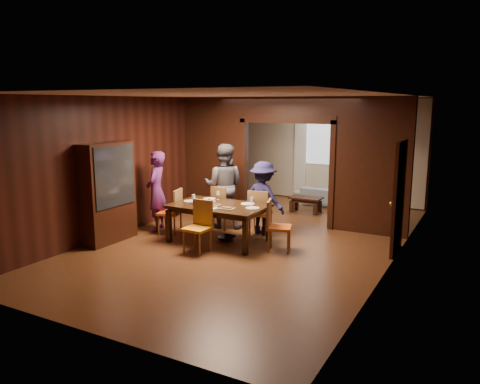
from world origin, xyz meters
The scene contains 32 objects.
floor centered at (0.00, 0.00, 0.00)m, with size 9.00×9.00×0.00m, color #533317.
ceiling centered at (0.00, 0.00, 2.90)m, with size 5.50×9.00×0.02m, color silver.
room_walls centered at (0.00, 1.89, 1.51)m, with size 5.52×9.01×2.90m.
person_purple centered at (-2.21, -0.37, 0.87)m, with size 0.64×0.42×1.75m, color #572161.
person_grey centered at (-1.07, 0.57, 0.94)m, with size 0.91×0.71×1.88m, color #4C4C52.
person_navy centered at (-0.05, 0.48, 0.78)m, with size 1.01×0.58×1.56m, color #1E1C48.
sofa centered at (0.24, 3.85, 0.25)m, with size 1.69×0.66×0.49m, color #84A0AE.
serving_bowl centered at (-0.47, -0.34, 0.80)m, with size 0.36×0.36×0.09m, color black.
dining_table centered at (-0.58, -0.45, 0.38)m, with size 1.90×1.18×0.76m, color black.
coffee_table centered at (0.05, 2.80, 0.20)m, with size 0.80×0.50×0.40m, color black.
chair_left centered at (-1.81, -0.46, 0.48)m, with size 0.44×0.44×0.97m, color #D24513, non-canonical shape.
chair_right centered at (0.73, -0.43, 0.48)m, with size 0.44×0.44×0.97m, color #D55A14, non-canonical shape.
chair_far_l centered at (-0.98, 0.46, 0.48)m, with size 0.44×0.44×0.97m, color red, non-canonical shape.
chair_far_r centered at (-0.09, 0.42, 0.48)m, with size 0.44×0.44×0.97m, color #C14812, non-canonical shape.
chair_near centered at (-0.59, -1.24, 0.48)m, with size 0.44×0.44×0.97m, color orange, non-canonical shape.
hutch centered at (-2.53, -1.50, 1.00)m, with size 0.40×1.20×2.00m, color black.
door_right centered at (2.70, 0.50, 1.05)m, with size 0.06×0.90×2.10m, color black.
window_far centered at (0.00, 4.44, 1.70)m, with size 1.20×0.03×1.30m, color silver.
curtain_left centered at (-0.75, 4.40, 1.25)m, with size 0.35×0.06×2.40m, color white.
curtain_right centered at (0.75, 4.40, 1.25)m, with size 0.35×0.06×2.40m, color white.
plate_left centered at (-1.26, -0.46, 0.77)m, with size 0.27×0.27×0.01m, color silver.
plate_far_l centered at (-1.05, -0.07, 0.77)m, with size 0.27×0.27×0.01m, color white.
plate_far_r centered at (-0.10, -0.13, 0.77)m, with size 0.27×0.27×0.01m, color white.
plate_right centered at (0.16, -0.43, 0.77)m, with size 0.27×0.27×0.01m, color silver.
plate_near centered at (-0.55, -0.81, 0.77)m, with size 0.27×0.27×0.01m, color white.
platter_a centered at (-0.66, -0.56, 0.78)m, with size 0.30×0.20×0.04m, color gray.
platter_b centered at (-0.26, -0.70, 0.78)m, with size 0.30×0.20×0.04m, color gray.
wineglass_left centered at (-1.11, -0.58, 0.85)m, with size 0.08×0.08×0.18m, color silver, non-canonical shape.
wineglass_far centered at (-0.85, -0.04, 0.85)m, with size 0.08×0.08×0.18m, color silver, non-canonical shape.
wineglass_right centered at (0.07, -0.26, 0.85)m, with size 0.08×0.08×0.18m, color silver, non-canonical shape.
tumbler centered at (-0.50, -0.76, 0.83)m, with size 0.07×0.07×0.14m, color silver.
condiment_jar centered at (-0.76, -0.53, 0.82)m, with size 0.08×0.08×0.11m, color #522813, non-canonical shape.
Camera 1 is at (4.15, -8.27, 2.76)m, focal length 35.00 mm.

